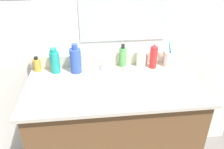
% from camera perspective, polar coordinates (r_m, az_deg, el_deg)
% --- Properties ---
extents(vanity_cabinet, '(1.06, 0.52, 0.83)m').
position_cam_1_polar(vanity_cabinet, '(1.69, 0.50, -15.27)').
color(vanity_cabinet, brown).
rests_on(vanity_cabinet, ground_plane).
extents(countertop, '(1.10, 0.57, 0.02)m').
position_cam_1_polar(countertop, '(1.42, 0.58, -2.83)').
color(countertop, beige).
rests_on(countertop, vanity_cabinet).
extents(backsplash, '(1.10, 0.02, 0.09)m').
position_cam_1_polar(backsplash, '(1.64, -0.61, 3.83)').
color(backsplash, beige).
rests_on(backsplash, countertop).
extents(back_wall, '(2.20, 0.04, 1.30)m').
position_cam_1_polar(back_wall, '(1.81, -0.78, -2.49)').
color(back_wall, silver).
rests_on(back_wall, ground_plane).
extents(sink_basin, '(0.34, 0.34, 0.11)m').
position_cam_1_polar(sink_basin, '(1.44, -1.40, -3.27)').
color(sink_basin, white).
rests_on(sink_basin, countertop).
extents(faucet, '(0.16, 0.10, 0.08)m').
position_cam_1_polar(faucet, '(1.58, -2.09, 2.22)').
color(faucet, silver).
rests_on(faucet, countertop).
extents(bottle_lotion_white, '(0.07, 0.07, 0.14)m').
position_cam_1_polar(bottle_lotion_white, '(1.63, 7.31, 4.23)').
color(bottle_lotion_white, white).
rests_on(bottle_lotion_white, countertop).
extents(bottle_oil_amber, '(0.05, 0.05, 0.11)m').
position_cam_1_polar(bottle_oil_amber, '(1.63, -18.23, 2.34)').
color(bottle_oil_amber, gold).
rests_on(bottle_oil_amber, countertop).
extents(bottle_mouthwash_teal, '(0.06, 0.06, 0.17)m').
position_cam_1_polar(bottle_mouthwash_teal, '(1.57, -14.11, 3.18)').
color(bottle_mouthwash_teal, teal).
rests_on(bottle_mouthwash_teal, countertop).
extents(bottle_spray_red, '(0.05, 0.05, 0.18)m').
position_cam_1_polar(bottle_spray_red, '(1.61, 10.35, 4.41)').
color(bottle_spray_red, red).
rests_on(bottle_spray_red, countertop).
extents(bottle_toner_green, '(0.05, 0.05, 0.17)m').
position_cam_1_polar(bottle_toner_green, '(1.61, 2.70, 4.42)').
color(bottle_toner_green, '#4C9E4C').
rests_on(bottle_toner_green, countertop).
extents(bottle_shampoo_blue, '(0.07, 0.07, 0.20)m').
position_cam_1_polar(bottle_shampoo_blue, '(1.54, -9.08, 3.55)').
color(bottle_shampoo_blue, '#2D4CB2').
rests_on(bottle_shampoo_blue, countertop).
extents(cup_white_ceramic, '(0.08, 0.08, 0.19)m').
position_cam_1_polar(cup_white_ceramic, '(1.66, 14.06, 3.88)').
color(cup_white_ceramic, white).
rests_on(cup_white_ceramic, countertop).
extents(soap_bar, '(0.06, 0.04, 0.02)m').
position_cam_1_polar(soap_bar, '(1.57, 4.17, 1.31)').
color(soap_bar, white).
rests_on(soap_bar, countertop).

